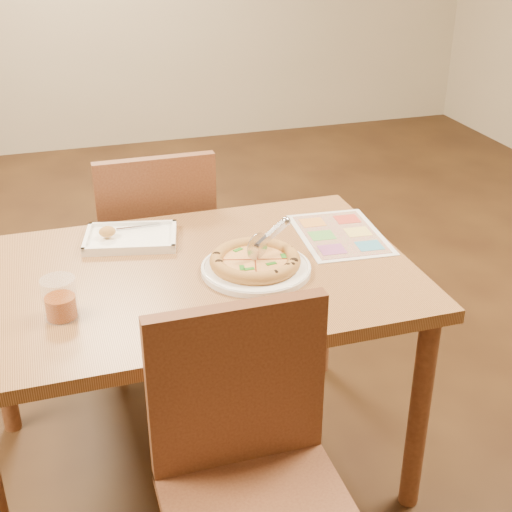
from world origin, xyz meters
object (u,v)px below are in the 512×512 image
object	(u,v)px
pizza_cutter	(267,238)
glass_tumbler	(60,301)
plate	(256,269)
chair_near	(249,451)
pizza	(255,261)
chair_far	(155,236)
dining_table	(190,298)
menu	(340,234)
appetizer_tray	(129,239)

from	to	relation	value
pizza_cutter	glass_tumbler	xyz separation A→B (m)	(-0.60, -0.12, -0.04)
plate	pizza_cutter	xyz separation A→B (m)	(0.04, 0.03, 0.08)
chair_near	pizza	world-z (taller)	chair_near
chair_far	pizza	size ratio (longest dim) A/B	1.77
dining_table	plate	world-z (taller)	plate
dining_table	menu	distance (m)	0.54
appetizer_tray	chair_near	bearing A→B (deg)	-81.06
menu	pizza_cutter	bearing A→B (deg)	-155.90
dining_table	pizza_cutter	bearing A→B (deg)	-6.24
chair_far	glass_tumbler	world-z (taller)	chair_far
pizza	menu	world-z (taller)	pizza
dining_table	pizza_cutter	world-z (taller)	pizza_cutter
chair_far	pizza_cutter	size ratio (longest dim) A/B	3.17
glass_tumbler	menu	bearing A→B (deg)	15.54
appetizer_tray	pizza_cutter	bearing A→B (deg)	-37.58
glass_tumbler	chair_near	bearing A→B (deg)	-51.47
dining_table	pizza	bearing A→B (deg)	-12.83
chair_far	menu	distance (m)	0.74
pizza_cutter	chair_far	bearing A→B (deg)	83.45
chair_near	menu	xyz separation A→B (m)	(0.52, 0.71, 0.16)
dining_table	chair_near	world-z (taller)	chair_near
pizza	pizza_cutter	xyz separation A→B (m)	(0.04, 0.02, 0.06)
glass_tumbler	dining_table	bearing A→B (deg)	21.19
chair_far	plate	world-z (taller)	chair_far
chair_near	chair_far	bearing A→B (deg)	90.00
chair_near	chair_far	size ratio (longest dim) A/B	1.00
dining_table	appetizer_tray	size ratio (longest dim) A/B	4.08
pizza_cutter	menu	size ratio (longest dim) A/B	0.41
dining_table	pizza_cutter	xyz separation A→B (m)	(0.23, -0.03, 0.17)
chair_far	pizza	bearing A→B (deg)	106.29
plate	chair_near	bearing A→B (deg)	-108.90
plate	glass_tumbler	xyz separation A→B (m)	(-0.55, -0.09, 0.04)
chair_far	plate	xyz separation A→B (m)	(0.19, -0.65, 0.16)
dining_table	chair_far	distance (m)	0.61
pizza	menu	xyz separation A→B (m)	(0.33, 0.15, -0.03)
chair_near	pizza_cutter	world-z (taller)	chair_near
plate	menu	bearing A→B (deg)	25.27
chair_near	appetizer_tray	bearing A→B (deg)	98.94
chair_near	menu	distance (m)	0.89
appetizer_tray	pizza	bearing A→B (deg)	-42.73
appetizer_tray	menu	size ratio (longest dim) A/B	0.88
chair_near	pizza_cutter	bearing A→B (deg)	68.24
menu	chair_near	bearing A→B (deg)	-126.37
pizza_cutter	menu	distance (m)	0.33
pizza_cutter	appetizer_tray	size ratio (longest dim) A/B	0.47
glass_tumbler	menu	distance (m)	0.92
plate	appetizer_tray	world-z (taller)	appetizer_tray
pizza	menu	bearing A→B (deg)	23.96
menu	dining_table	bearing A→B (deg)	-168.63
pizza_cutter	menu	world-z (taller)	pizza_cutter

